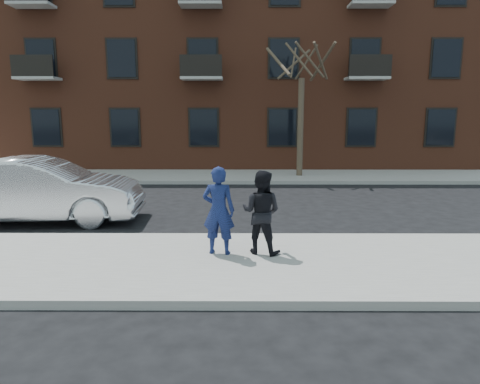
{
  "coord_description": "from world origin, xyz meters",
  "views": [
    {
      "loc": [
        1.95,
        -7.84,
        2.84
      ],
      "look_at": [
        1.91,
        0.4,
        1.33
      ],
      "focal_mm": 32.0,
      "sensor_mm": 36.0,
      "label": 1
    }
  ],
  "objects_px": {
    "street_tree": "(302,49)",
    "man_hoodie": "(219,211)",
    "man_peacoat": "(261,212)",
    "silver_sedan": "(40,190)"
  },
  "relations": [
    {
      "from": "street_tree",
      "to": "man_hoodie",
      "type": "height_order",
      "value": "street_tree"
    },
    {
      "from": "street_tree",
      "to": "man_peacoat",
      "type": "relative_size",
      "value": 4.17
    },
    {
      "from": "street_tree",
      "to": "man_hoodie",
      "type": "relative_size",
      "value": 3.97
    },
    {
      "from": "silver_sedan",
      "to": "man_peacoat",
      "type": "relative_size",
      "value": 3.19
    },
    {
      "from": "street_tree",
      "to": "man_peacoat",
      "type": "height_order",
      "value": "street_tree"
    },
    {
      "from": "man_hoodie",
      "to": "street_tree",
      "type": "bearing_deg",
      "value": -97.05
    },
    {
      "from": "silver_sedan",
      "to": "man_peacoat",
      "type": "distance_m",
      "value": 6.43
    },
    {
      "from": "man_peacoat",
      "to": "man_hoodie",
      "type": "bearing_deg",
      "value": 24.63
    },
    {
      "from": "street_tree",
      "to": "man_hoodie",
      "type": "bearing_deg",
      "value": -105.5
    },
    {
      "from": "silver_sedan",
      "to": "man_hoodie",
      "type": "relative_size",
      "value": 3.04
    }
  ]
}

